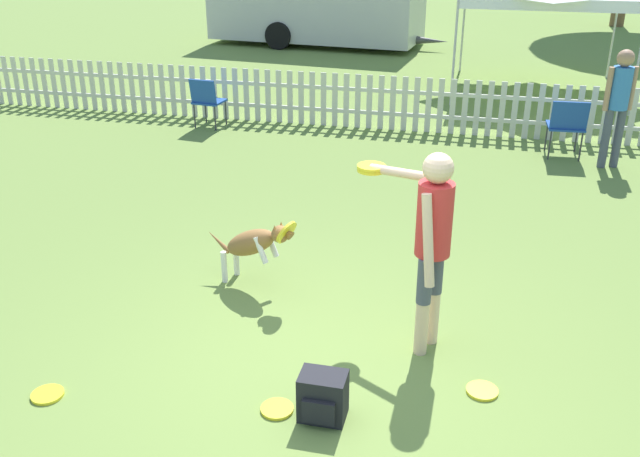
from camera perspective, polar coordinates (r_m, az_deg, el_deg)
ground_plane at (r=5.78m, az=1.03°, el=-11.17°), size 240.00×240.00×0.00m
handler_person at (r=5.60m, az=8.79°, el=-0.07°), size 0.88×0.93×1.70m
leaping_dog at (r=6.73m, az=-5.33°, el=-1.13°), size 1.03×0.53×0.79m
frisbee_near_handler at (r=5.86m, az=-20.97°, el=-12.30°), size 0.24×0.24×0.02m
frisbee_near_dog at (r=5.37m, az=-3.46°, el=-14.21°), size 0.24×0.24×0.02m
frisbee_midfield at (r=5.67m, az=12.85°, el=-12.54°), size 0.24×0.24×0.02m
backpack_on_grass at (r=5.20m, az=0.22°, el=-13.32°), size 0.33×0.28×0.36m
picket_fence at (r=11.71m, az=8.19°, el=9.77°), size 24.92×0.04×0.88m
folding_chair_blue_left at (r=10.89m, az=19.16°, el=7.98°), size 0.54×0.55×0.87m
folding_chair_center at (r=11.93m, az=-9.06°, el=10.24°), size 0.50×0.51×0.83m
spectator_standing at (r=10.61m, az=22.80°, el=9.64°), size 0.40×0.27×1.63m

